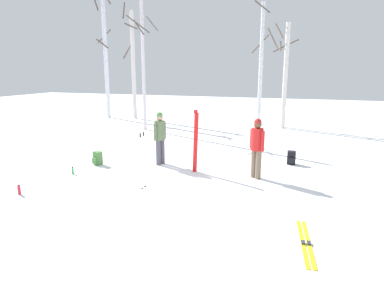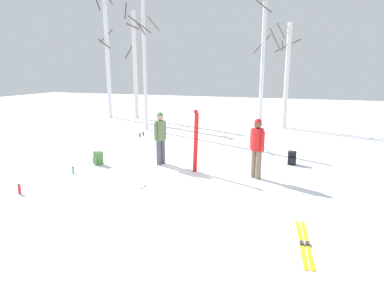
% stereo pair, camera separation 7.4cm
% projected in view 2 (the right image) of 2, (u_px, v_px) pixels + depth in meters
% --- Properties ---
extents(ground_plane, '(60.00, 60.00, 0.00)m').
position_uv_depth(ground_plane, '(174.00, 200.00, 7.90)').
color(ground_plane, white).
extents(person_0, '(0.44, 0.35, 1.72)m').
position_uv_depth(person_0, '(257.00, 145.00, 9.26)').
color(person_0, '#72604C').
rests_on(person_0, ground_plane).
extents(person_1, '(0.34, 0.50, 1.72)m').
position_uv_depth(person_1, '(160.00, 135.00, 10.65)').
color(person_1, '#4C4C56').
rests_on(person_1, ground_plane).
extents(ski_pair_planted_0, '(0.16, 0.13, 1.89)m').
position_uv_depth(ski_pair_planted_0, '(196.00, 142.00, 9.86)').
color(ski_pair_planted_0, red).
rests_on(ski_pair_planted_0, ground_plane).
extents(ski_pair_lying_0, '(0.36, 1.73, 0.05)m').
position_uv_depth(ski_pair_lying_0, '(304.00, 243.00, 5.91)').
color(ski_pair_lying_0, yellow).
rests_on(ski_pair_lying_0, ground_plane).
extents(ski_poles_0, '(0.07, 0.28, 1.51)m').
position_uv_depth(ski_poles_0, '(142.00, 160.00, 8.37)').
color(ski_poles_0, '#B2B2BC').
rests_on(ski_poles_0, ground_plane).
extents(backpack_0, '(0.27, 0.30, 0.44)m').
position_uv_depth(backpack_0, '(292.00, 158.00, 10.80)').
color(backpack_0, black).
rests_on(backpack_0, ground_plane).
extents(backpack_2, '(0.32, 0.34, 0.44)m').
position_uv_depth(backpack_2, '(98.00, 158.00, 10.79)').
color(backpack_2, '#4C7F3F').
rests_on(backpack_2, ground_plane).
extents(water_bottle_0, '(0.06, 0.06, 0.23)m').
position_uv_depth(water_bottle_0, '(73.00, 170.00, 9.84)').
color(water_bottle_0, green).
rests_on(water_bottle_0, ground_plane).
extents(water_bottle_1, '(0.07, 0.07, 0.25)m').
position_uv_depth(water_bottle_1, '(19.00, 189.00, 8.24)').
color(water_bottle_1, red).
rests_on(water_bottle_1, ground_plane).
extents(birch_tree_0, '(1.17, 1.29, 7.75)m').
position_uv_depth(birch_tree_0, '(107.00, 53.00, 20.63)').
color(birch_tree_0, silver).
rests_on(birch_tree_0, ground_plane).
extents(birch_tree_1, '(1.15, 1.23, 7.01)m').
position_uv_depth(birch_tree_1, '(135.00, 64.00, 20.42)').
color(birch_tree_1, silver).
rests_on(birch_tree_1, ground_plane).
extents(birch_tree_2, '(1.15, 1.20, 7.51)m').
position_uv_depth(birch_tree_2, '(144.00, 53.00, 16.28)').
color(birch_tree_2, silver).
rests_on(birch_tree_2, ground_plane).
extents(birch_tree_3, '(1.45, 1.45, 6.57)m').
position_uv_depth(birch_tree_3, '(263.00, 63.00, 18.14)').
color(birch_tree_3, silver).
rests_on(birch_tree_3, ground_plane).
extents(birch_tree_4, '(1.30, 1.45, 5.32)m').
position_uv_depth(birch_tree_4, '(287.00, 74.00, 16.90)').
color(birch_tree_4, silver).
rests_on(birch_tree_4, ground_plane).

